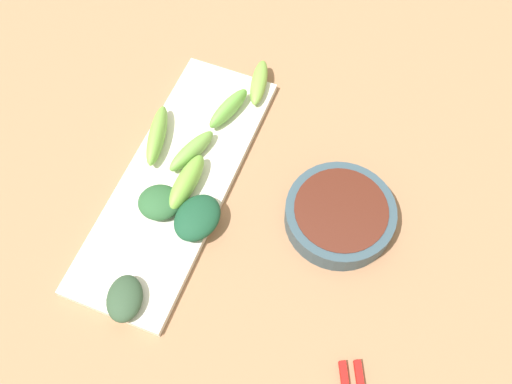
# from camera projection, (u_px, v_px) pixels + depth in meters

# --- Properties ---
(tabletop) EXTENTS (2.10, 2.10, 0.02)m
(tabletop) POSITION_uv_depth(u_px,v_px,m) (251.00, 193.00, 0.77)
(tabletop) COLOR #986C4C
(tabletop) RESTS_ON ground
(sauce_bowl) EXTENTS (0.14, 0.14, 0.03)m
(sauce_bowl) POSITION_uv_depth(u_px,v_px,m) (339.00, 217.00, 0.72)
(sauce_bowl) COLOR #314652
(sauce_bowl) RESTS_ON tabletop
(serving_plate) EXTENTS (0.14, 0.39, 0.01)m
(serving_plate) POSITION_uv_depth(u_px,v_px,m) (177.00, 181.00, 0.76)
(serving_plate) COLOR silver
(serving_plate) RESTS_ON tabletop
(broccoli_stalk_0) EXTENTS (0.05, 0.08, 0.03)m
(broccoli_stalk_0) POSITION_uv_depth(u_px,v_px,m) (192.00, 151.00, 0.76)
(broccoli_stalk_0) COLOR #6D9F44
(broccoli_stalk_0) RESTS_ON serving_plate
(broccoli_leafy_1) EXTENTS (0.06, 0.07, 0.02)m
(broccoli_leafy_1) POSITION_uv_depth(u_px,v_px,m) (125.00, 299.00, 0.67)
(broccoli_leafy_1) COLOR #2E4730
(broccoli_leafy_1) RESTS_ON serving_plate
(broccoli_leafy_2) EXTENTS (0.07, 0.07, 0.03)m
(broccoli_leafy_2) POSITION_uv_depth(u_px,v_px,m) (160.00, 202.00, 0.72)
(broccoli_leafy_2) COLOR #28562F
(broccoli_leafy_2) RESTS_ON serving_plate
(broccoli_leafy_3) EXTENTS (0.07, 0.08, 0.03)m
(broccoli_leafy_3) POSITION_uv_depth(u_px,v_px,m) (197.00, 218.00, 0.71)
(broccoli_leafy_3) COLOR #17452C
(broccoli_leafy_3) RESTS_ON serving_plate
(broccoli_stalk_4) EXTENTS (0.03, 0.09, 0.03)m
(broccoli_stalk_4) POSITION_uv_depth(u_px,v_px,m) (186.00, 183.00, 0.73)
(broccoli_stalk_4) COLOR #73AF3F
(broccoli_stalk_4) RESTS_ON serving_plate
(broccoli_stalk_5) EXTENTS (0.05, 0.10, 0.03)m
(broccoli_stalk_5) POSITION_uv_depth(u_px,v_px,m) (157.00, 135.00, 0.77)
(broccoli_stalk_5) COLOR #72A942
(broccoli_stalk_5) RESTS_ON serving_plate
(broccoli_stalk_6) EXTENTS (0.04, 0.08, 0.02)m
(broccoli_stalk_6) POSITION_uv_depth(u_px,v_px,m) (259.00, 82.00, 0.82)
(broccoli_stalk_6) COLOR #76A742
(broccoli_stalk_6) RESTS_ON serving_plate
(broccoli_stalk_7) EXTENTS (0.04, 0.08, 0.03)m
(broccoli_stalk_7) POSITION_uv_depth(u_px,v_px,m) (228.00, 108.00, 0.79)
(broccoli_stalk_7) COLOR #68B044
(broccoli_stalk_7) RESTS_ON serving_plate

